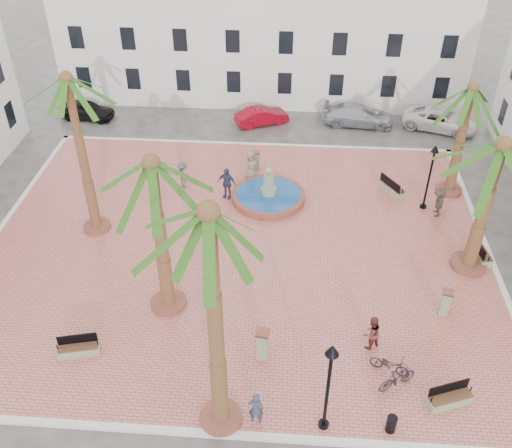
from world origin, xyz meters
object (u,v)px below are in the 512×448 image
object	(u,v)px
litter_bin	(391,424)
cyclist_a	(256,408)
bollard_e	(446,302)
pedestrian_fountain_b	(227,183)
fountain	(269,195)
bench_se	(450,399)
lamppost_e	(432,166)
bench_e	(480,252)
bicycle_a	(390,364)
car_silver	(358,115)
pedestrian_fountain_a	(251,166)
palm_e	(498,163)
pedestrian_north	(183,175)
bench_ne	(392,188)
palm_sw	(153,181)
car_white	(440,120)
palm_s	(210,239)
bicycle_b	(397,378)
palm_nw	(70,95)
bench_s	(79,349)
lamppost_s	(330,374)
car_red	(262,116)
bollard_n	(256,160)
bollard_se	(263,344)
palm_ne	(470,101)
car_black	(86,110)
cyclist_b	(371,333)
pedestrian_east	(439,201)

from	to	relation	value
litter_bin	cyclist_a	bearing A→B (deg)	180.00
bollard_e	pedestrian_fountain_b	world-z (taller)	pedestrian_fountain_b
fountain	bench_se	xyz separation A→B (m)	(7.73, -13.43, -0.03)
lamppost_e	cyclist_a	xyz separation A→B (m)	(-8.48, -14.62, -1.94)
bench_e	bicycle_a	world-z (taller)	bench_e
litter_bin	car_silver	xyz separation A→B (m)	(0.50, 25.08, 0.20)
car_silver	bench_se	bearing A→B (deg)	-170.30
pedestrian_fountain_a	pedestrian_fountain_b	world-z (taller)	pedestrian_fountain_b
bench_e	palm_e	bearing A→B (deg)	128.49
pedestrian_north	bench_ne	bearing A→B (deg)	-110.52
bench_e	car_silver	bearing A→B (deg)	9.96
palm_sw	pedestrian_fountain_b	bearing A→B (deg)	79.51
bench_se	cyclist_a	size ratio (longest dim) A/B	1.19
car_white	litter_bin	bearing A→B (deg)	-175.43
palm_s	cyclist_a	xyz separation A→B (m)	(1.31, 0.00, -7.84)
bicycle_b	car_white	world-z (taller)	car_white
palm_s	bench_e	size ratio (longest dim) A/B	5.03
palm_nw	bench_s	world-z (taller)	palm_nw
pedestrian_fountain_a	bollard_e	bearing A→B (deg)	-86.96
lamppost_s	car_red	xyz separation A→B (m)	(-3.93, 24.63, -2.53)
bollard_n	bicycle_b	size ratio (longest dim) A/B	0.73
palm_nw	bollard_se	world-z (taller)	palm_nw
lamppost_s	palm_ne	bearing A→B (deg)	64.81
palm_e	pedestrian_fountain_a	size ratio (longest dim) A/B	3.87
bollard_e	pedestrian_fountain_b	xyz separation A→B (m)	(-10.85, 8.63, 0.28)
bench_s	bicycle_a	bearing A→B (deg)	-13.36
pedestrian_fountain_a	car_black	size ratio (longest dim) A/B	0.47
bench_ne	lamppost_e	distance (m)	3.28
car_black	bench_ne	bearing A→B (deg)	-105.31
palm_sw	car_black	world-z (taller)	palm_sw
bollard_e	cyclist_b	distance (m)	4.15
bollard_se	car_red	size ratio (longest dim) A/B	0.40
bench_ne	palm_sw	bearing A→B (deg)	100.28
palm_ne	car_silver	bearing A→B (deg)	119.04
pedestrian_east	bench_e	bearing A→B (deg)	27.92
cyclist_b	pedestrian_fountain_b	world-z (taller)	pedestrian_fountain_b
fountain	cyclist_a	world-z (taller)	fountain
cyclist_a	bicycle_b	xyz separation A→B (m)	(5.42, 1.99, -0.27)
palm_e	bench_se	distance (m)	10.37
cyclist_a	pedestrian_north	bearing A→B (deg)	-67.91
bollard_n	cyclist_b	distance (m)	15.28
lamppost_s	car_black	world-z (taller)	lamppost_s
palm_ne	bench_ne	size ratio (longest dim) A/B	3.67
bench_s	lamppost_s	size ratio (longest dim) A/B	0.41
bollard_n	cyclist_a	world-z (taller)	cyclist_a
palm_sw	palm_e	bearing A→B (deg)	14.70
pedestrian_east	pedestrian_fountain_b	bearing A→B (deg)	-87.79
bench_se	car_red	xyz separation A→B (m)	(-8.76, 23.28, 0.21)
palm_e	bollard_se	world-z (taller)	palm_e
bicycle_a	pedestrian_fountain_a	xyz separation A→B (m)	(-6.78, 14.17, 0.51)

